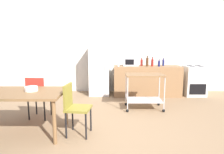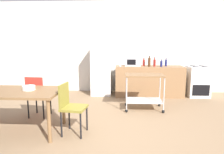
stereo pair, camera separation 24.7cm
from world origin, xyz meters
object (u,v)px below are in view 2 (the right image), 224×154
at_px(bottle_wine, 120,63).
at_px(bottle_hot_sauce, 161,64).
at_px(stove_oven, 198,81).
at_px(bottle_sparkling_water, 154,63).
at_px(kitchen_cart, 144,86).
at_px(dining_table, 18,95).
at_px(refrigerator, 101,70).
at_px(microwave, 132,62).
at_px(chair_red, 37,94).
at_px(bottle_soda, 149,62).
at_px(bottle_vinegar, 144,63).
at_px(chair_olive, 71,105).
at_px(fruit_bowl, 29,88).
at_px(bottle_soy_sauce, 166,63).

bearing_deg(bottle_wine, bottle_hot_sauce, 0.03).
height_order(stove_oven, bottle_wine, bottle_wine).
bearing_deg(bottle_wine, bottle_sparkling_water, 2.85).
xyz_separation_m(bottle_wine, bottle_sparkling_water, (1.01, 0.05, -0.00)).
bearing_deg(kitchen_cart, dining_table, -150.39).
bearing_deg(stove_oven, refrigerator, 178.40).
distance_m(bottle_wine, microwave, 0.41).
bearing_deg(dining_table, bottle_hot_sauce, 40.49).
bearing_deg(refrigerator, chair_red, -119.54).
distance_m(refrigerator, microwave, 0.98).
distance_m(bottle_soda, bottle_sparkling_water, 0.16).
distance_m(bottle_vinegar, bottle_sparkling_water, 0.33).
bearing_deg(bottle_hot_sauce, refrigerator, 173.69).
bearing_deg(stove_oven, kitchen_cart, -142.85).
bearing_deg(chair_olive, kitchen_cart, -38.30).
bearing_deg(bottle_soda, bottle_vinegar, 130.09).
bearing_deg(dining_table, bottle_wine, 55.05).
distance_m(bottle_hot_sauce, fruit_bowl, 3.74).
bearing_deg(dining_table, bottle_sparkling_water, 42.90).
height_order(chair_olive, refrigerator, refrigerator).
bearing_deg(bottle_vinegar, dining_table, -132.41).
relative_size(bottle_hot_sauce, bottle_soy_sauce, 0.87).
bearing_deg(bottle_soda, fruit_bowl, -134.50).
height_order(kitchen_cart, bottle_sparkling_water, bottle_sparkling_water).
distance_m(chair_olive, bottle_wine, 2.76).
bearing_deg(bottle_sparkling_water, refrigerator, 174.72).
height_order(refrigerator, bottle_sparkling_water, refrigerator).
height_order(kitchen_cart, bottle_soda, bottle_soda).
xyz_separation_m(dining_table, bottle_sparkling_water, (2.79, 2.59, 0.34)).
bearing_deg(microwave, chair_red, -136.32).
bearing_deg(kitchen_cart, bottle_soy_sauce, 59.96).
distance_m(kitchen_cart, bottle_wine, 1.40).
xyz_separation_m(kitchen_cart, bottle_wine, (-0.59, 1.20, 0.44)).
height_order(kitchen_cart, microwave, microwave).
distance_m(microwave, fruit_bowl, 3.31).
bearing_deg(bottle_soy_sauce, microwave, 178.83).
bearing_deg(chair_red, bottle_sparkling_water, -140.31).
distance_m(stove_oven, bottle_soda, 1.58).
relative_size(bottle_vinegar, fruit_bowl, 1.10).
bearing_deg(bottle_vinegar, fruit_bowl, -130.97).
distance_m(stove_oven, refrigerator, 2.92).
relative_size(dining_table, bottle_soy_sauce, 6.23).
bearing_deg(fruit_bowl, bottle_soy_sauce, 41.56).
relative_size(bottle_wine, bottle_soy_sauce, 1.09).
distance_m(refrigerator, bottle_wine, 0.66).
bearing_deg(stove_oven, bottle_wine, -177.13).
height_order(refrigerator, bottle_soda, refrigerator).
bearing_deg(chair_red, stove_oven, -149.10).
xyz_separation_m(dining_table, kitchen_cart, (2.36, 1.34, -0.10)).
xyz_separation_m(bottle_sparkling_water, bottle_hot_sauce, (0.19, -0.05, -0.02)).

